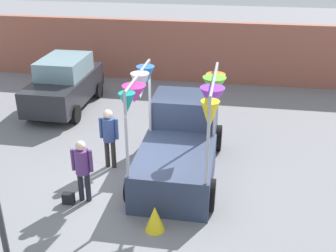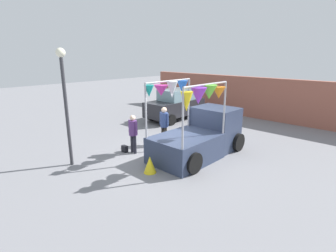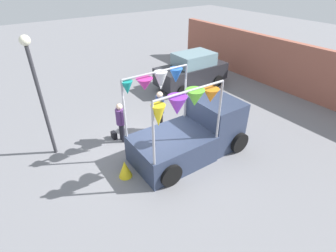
% 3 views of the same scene
% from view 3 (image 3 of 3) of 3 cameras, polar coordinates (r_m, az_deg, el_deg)
% --- Properties ---
extents(ground_plane, '(60.00, 60.00, 0.00)m').
position_cam_3_polar(ground_plane, '(9.89, -2.20, -4.98)').
color(ground_plane, slate).
extents(vendor_truck, '(2.41, 4.04, 3.03)m').
position_cam_3_polar(vendor_truck, '(9.32, 5.78, -0.89)').
color(vendor_truck, '#2D3851').
rests_on(vendor_truck, ground).
extents(parked_car, '(1.88, 4.00, 1.88)m').
position_cam_3_polar(parked_car, '(14.83, 5.21, 12.02)').
color(parked_car, '#26262B').
rests_on(parked_car, ground).
extents(person_customer, '(0.53, 0.34, 1.62)m').
position_cam_3_polar(person_customer, '(9.96, -10.30, 1.46)').
color(person_customer, black).
rests_on(person_customer, ground).
extents(person_vendor, '(0.53, 0.34, 1.72)m').
position_cam_3_polar(person_vendor, '(10.48, -1.77, 4.06)').
color(person_vendor, '#2D2823').
rests_on(person_vendor, ground).
extents(handbag, '(0.28, 0.16, 0.28)m').
position_cam_3_polar(handbag, '(10.61, -11.66, -1.96)').
color(handbag, black).
rests_on(handbag, ground).
extents(street_lamp, '(0.32, 0.32, 4.20)m').
position_cam_3_polar(street_lamp, '(9.33, -26.66, 8.32)').
color(street_lamp, '#333338').
rests_on(street_lamp, ground).
extents(brick_boundary_wall, '(18.00, 0.36, 2.60)m').
position_cam_3_polar(brick_boundary_wall, '(15.23, 26.85, 10.71)').
color(brick_boundary_wall, '#9E5947').
rests_on(brick_boundary_wall, ground).
extents(folded_kite_bundle_sunflower, '(0.62, 0.62, 0.60)m').
position_cam_3_polar(folded_kite_bundle_sunflower, '(8.64, -9.35, -9.21)').
color(folded_kite_bundle_sunflower, yellow).
rests_on(folded_kite_bundle_sunflower, ground).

